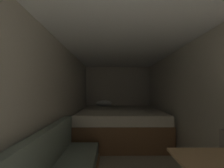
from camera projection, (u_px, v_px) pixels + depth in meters
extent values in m
plane|color=#A39984|center=(125.00, 168.00, 2.34)|extent=(6.98, 6.98, 0.00)
cube|color=beige|center=(118.00, 97.00, 4.90)|extent=(2.30, 0.05, 2.09)
cube|color=beige|center=(58.00, 104.00, 2.38)|extent=(0.05, 4.98, 2.09)
cube|color=beige|center=(192.00, 104.00, 2.40)|extent=(0.05, 4.98, 2.09)
cube|color=white|center=(125.00, 41.00, 2.44)|extent=(2.30, 4.98, 0.05)
cube|color=brown|center=(120.00, 128.00, 3.78)|extent=(2.08, 2.01, 0.54)
cube|color=beige|center=(120.00, 114.00, 3.80)|extent=(2.04, 1.97, 0.22)
ellipsoid|color=white|center=(104.00, 103.00, 4.61)|extent=(0.51, 0.31, 0.19)
cube|color=gray|center=(33.00, 162.00, 1.41)|extent=(0.12, 2.36, 0.48)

